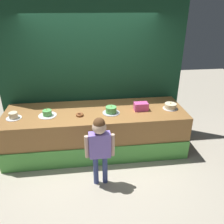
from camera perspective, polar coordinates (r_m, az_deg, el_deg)
ground_plane at (r=4.27m, az=-3.43°, el=-13.07°), size 12.00×12.00×0.00m
stage_platform at (r=4.47m, az=-4.05°, el=-4.65°), size 3.37×1.09×0.83m
curtain_backdrop at (r=4.68m, az=-4.92°, el=9.94°), size 3.69×0.08×2.81m
child_figure at (r=3.46m, az=-3.09°, el=-7.73°), size 0.46×0.21×1.18m
pink_box at (r=4.32m, az=7.25°, el=1.39°), size 0.26×0.16×0.15m
donut at (r=4.12m, az=-8.08°, el=-0.67°), size 0.14×0.14×0.04m
cake_far_left at (r=4.34m, az=-23.40°, el=-0.90°), size 0.26×0.26×0.11m
cake_center_left at (r=4.24m, az=-15.86°, el=-0.37°), size 0.32×0.32×0.16m
cake_center_right at (r=4.17m, az=-0.23°, el=0.45°), size 0.32×0.32×0.16m
cake_far_right at (r=4.49m, az=14.39°, el=1.40°), size 0.28×0.28×0.16m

